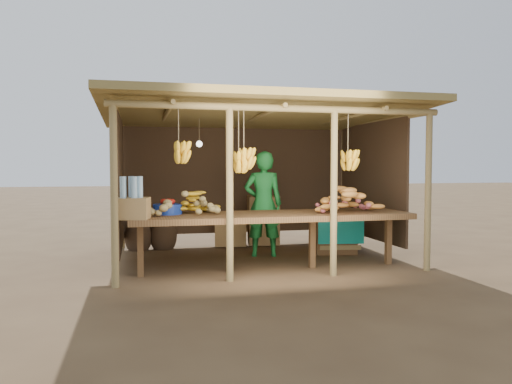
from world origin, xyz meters
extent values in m
plane|color=brown|center=(0.00, 0.00, 0.00)|extent=(60.00, 60.00, 0.00)
cylinder|color=#937D4C|center=(-2.10, -1.50, 1.10)|extent=(0.09, 0.09, 2.20)
cylinder|color=#937D4C|center=(2.10, -1.50, 1.10)|extent=(0.09, 0.09, 2.20)
cylinder|color=#937D4C|center=(-2.10, 1.50, 1.10)|extent=(0.09, 0.09, 2.20)
cylinder|color=#937D4C|center=(2.10, 1.50, 1.10)|extent=(0.09, 0.09, 2.20)
cylinder|color=#937D4C|center=(-0.70, -1.50, 1.10)|extent=(0.09, 0.09, 2.20)
cylinder|color=#937D4C|center=(0.70, -1.50, 1.10)|extent=(0.09, 0.09, 2.20)
cylinder|color=#937D4C|center=(0.00, -1.50, 2.20)|extent=(4.40, 0.09, 0.09)
cylinder|color=#937D4C|center=(0.00, 1.50, 2.20)|extent=(4.40, 0.09, 0.09)
cube|color=olive|center=(0.00, 0.00, 2.29)|extent=(4.70, 3.50, 0.28)
cube|color=#422F1F|center=(0.00, 1.48, 1.21)|extent=(4.20, 0.04, 1.98)
cube|color=#422F1F|center=(-2.08, 0.20, 1.21)|extent=(0.04, 2.40, 1.98)
cube|color=#422F1F|center=(2.08, 0.20, 1.21)|extent=(0.04, 2.40, 1.98)
cube|color=brown|center=(0.00, -0.95, 0.76)|extent=(3.90, 1.05, 0.08)
cube|color=brown|center=(-1.80, -0.95, 0.36)|extent=(0.08, 0.08, 0.72)
cube|color=brown|center=(-0.60, -0.95, 0.36)|extent=(0.08, 0.08, 0.72)
cube|color=brown|center=(0.60, -0.95, 0.36)|extent=(0.08, 0.08, 0.72)
cube|color=brown|center=(1.80, -0.95, 0.36)|extent=(0.08, 0.08, 0.72)
cylinder|color=navy|center=(-1.43, -0.73, 0.87)|extent=(0.40, 0.40, 0.14)
cube|color=olive|center=(-1.90, -1.26, 0.93)|extent=(0.48, 0.41, 0.27)
imported|color=#1A792F|center=(0.15, 0.12, 0.85)|extent=(0.69, 0.52, 1.70)
cube|color=brown|center=(1.40, 0.19, 0.31)|extent=(0.77, 0.68, 0.63)
cube|color=#0D9586|center=(1.40, 0.19, 0.66)|extent=(0.85, 0.77, 0.06)
cube|color=olive|center=(0.43, 1.20, 0.24)|extent=(0.61, 0.51, 0.44)
cube|color=olive|center=(0.43, 1.20, 0.69)|extent=(0.61, 0.51, 0.44)
cube|color=olive|center=(-0.18, 1.20, 0.24)|extent=(0.61, 0.51, 0.44)
ellipsoid|color=#422F1F|center=(-1.82, 1.19, 0.28)|extent=(0.47, 0.47, 0.64)
ellipsoid|color=#422F1F|center=(-1.39, 1.19, 0.28)|extent=(0.47, 0.47, 0.64)
camera|label=1|loc=(-1.84, -7.66, 1.46)|focal=35.00mm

